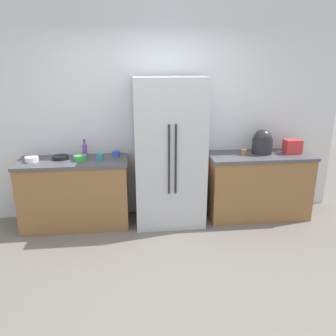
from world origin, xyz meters
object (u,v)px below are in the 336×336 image
at_px(cup_b, 116,154).
at_px(cup_c, 244,152).
at_px(bowl_b, 32,159).
at_px(refrigerator, 169,153).
at_px(toaster, 292,146).
at_px(bottle_a, 85,150).
at_px(bowl_a, 60,157).
at_px(bowl_c, 80,158).
at_px(cup_a, 100,157).
at_px(rice_cooker, 262,142).

xyz_separation_m(cup_b, cup_c, (1.69, -0.11, 0.00)).
distance_m(cup_c, bowl_b, 2.72).
bearing_deg(refrigerator, toaster, 1.62).
distance_m(bottle_a, bowl_a, 0.32).
height_order(refrigerator, cup_c, refrigerator).
bearing_deg(bowl_a, toaster, -0.87).
bearing_deg(bowl_a, cup_c, -1.19).
distance_m(bottle_a, bowl_c, 0.19).
height_order(toaster, cup_b, toaster).
bearing_deg(bottle_a, cup_a, -43.78).
distance_m(toaster, bowl_a, 3.06).
bearing_deg(cup_a, rice_cooker, 2.61).
relative_size(cup_b, bowl_a, 0.49).
xyz_separation_m(cup_b, bowl_a, (-0.70, -0.06, -0.01)).
bearing_deg(cup_a, refrigerator, 0.82).
bearing_deg(bowl_b, bottle_a, 15.19).
bearing_deg(bottle_a, refrigerator, -9.67).
bearing_deg(cup_b, bowl_a, -175.22).
distance_m(toaster, cup_a, 2.56).
xyz_separation_m(bowl_b, bowl_c, (0.59, -0.00, 0.00)).
height_order(refrigerator, bowl_b, refrigerator).
xyz_separation_m(bottle_a, cup_a, (0.21, -0.20, -0.05)).
height_order(toaster, bottle_a, bottle_a).
bearing_deg(refrigerator, cup_a, -179.18).
bearing_deg(bowl_b, toaster, 0.57).
bearing_deg(cup_a, toaster, 1.35).
bearing_deg(cup_b, rice_cooker, -1.98).
relative_size(rice_cooker, bottle_a, 1.43).
xyz_separation_m(bowl_a, bowl_b, (-0.33, -0.08, 0.01)).
xyz_separation_m(toaster, cup_b, (-2.36, 0.10, -0.06)).
bearing_deg(toaster, refrigerator, -178.38).
xyz_separation_m(bottle_a, bowl_a, (-0.30, -0.09, -0.07)).
bearing_deg(bowl_b, rice_cooker, 1.37).
bearing_deg(cup_c, toaster, 0.24).
bearing_deg(refrigerator, cup_b, 167.38).
relative_size(refrigerator, rice_cooker, 5.78).
bearing_deg(bowl_a, refrigerator, -3.90).
xyz_separation_m(refrigerator, cup_a, (-0.88, -0.01, -0.02)).
bearing_deg(cup_a, cup_b, 40.14).
bearing_deg(bottle_a, cup_b, -4.54).
xyz_separation_m(bottle_a, cup_b, (0.40, -0.03, -0.05)).
bearing_deg(bowl_a, cup_b, 4.78).
bearing_deg(bowl_c, cup_b, 17.70).
xyz_separation_m(cup_a, cup_b, (0.20, 0.17, -0.01)).
bearing_deg(cup_b, refrigerator, -12.62).
xyz_separation_m(bottle_a, bowl_c, (-0.04, -0.17, -0.06)).
relative_size(toaster, bowl_a, 1.13).
xyz_separation_m(rice_cooker, cup_a, (-2.14, -0.10, -0.11)).
height_order(cup_a, cup_c, cup_a).
relative_size(refrigerator, bowl_b, 11.72).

